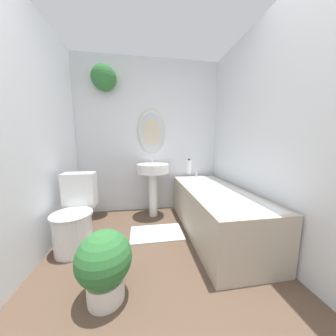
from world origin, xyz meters
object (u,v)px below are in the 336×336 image
bathtub (214,210)px  potted_plant (104,263)px  pedestal_sink (153,176)px  toilet (75,218)px  shampoo_bottle (189,167)px

bathtub → potted_plant: bearing=-146.7°
bathtub → potted_plant: 1.38m
pedestal_sink → bathtub: 1.00m
toilet → shampoo_bottle: shampoo_bottle is taller
toilet → potted_plant: bearing=-58.4°
toilet → bathtub: toilet is taller
toilet → shampoo_bottle: size_ratio=3.33×
toilet → potted_plant: size_ratio=1.51×
toilet → pedestal_sink: (0.88, 0.65, 0.30)m
bathtub → shampoo_bottle: (-0.14, 0.67, 0.45)m
pedestal_sink → shampoo_bottle: size_ratio=3.87×
shampoo_bottle → bathtub: bearing=-77.8°
toilet → pedestal_sink: bearing=36.3°
bathtub → shampoo_bottle: size_ratio=7.10×
toilet → bathtub: (1.60, 0.04, -0.03)m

